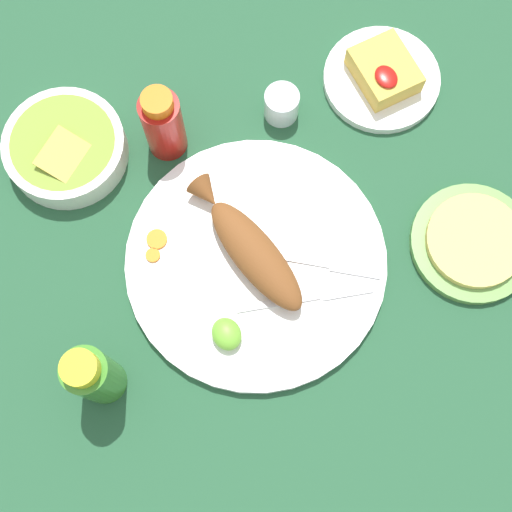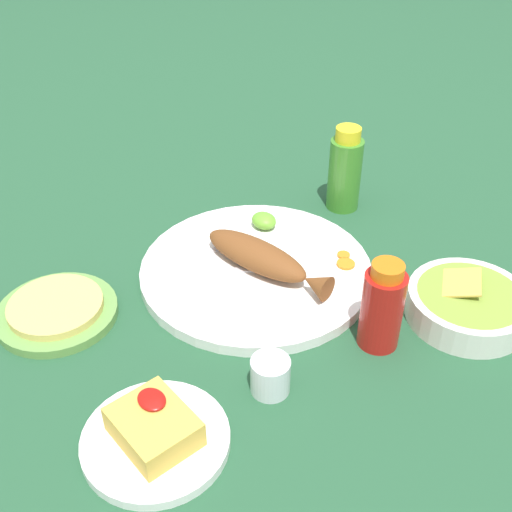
% 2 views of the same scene
% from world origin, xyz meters
% --- Properties ---
extents(ground_plane, '(4.00, 4.00, 0.00)m').
position_xyz_m(ground_plane, '(0.00, 0.00, 0.00)').
color(ground_plane, '#235133').
extents(main_plate, '(0.36, 0.36, 0.02)m').
position_xyz_m(main_plate, '(0.00, 0.00, 0.01)').
color(main_plate, white).
rests_on(main_plate, ground_plane).
extents(fried_fish, '(0.23, 0.09, 0.04)m').
position_xyz_m(fried_fish, '(-0.01, -0.00, 0.04)').
color(fried_fish, brown).
rests_on(fried_fish, main_plate).
extents(fork_near, '(0.12, 0.16, 0.00)m').
position_xyz_m(fork_near, '(0.05, 0.08, 0.02)').
color(fork_near, silver).
rests_on(fork_near, main_plate).
extents(fork_far, '(0.07, 0.18, 0.00)m').
position_xyz_m(fork_far, '(0.08, 0.05, 0.02)').
color(fork_far, silver).
rests_on(fork_far, main_plate).
extents(carrot_slice_near, '(0.03, 0.03, 0.00)m').
position_xyz_m(carrot_slice_near, '(-0.09, -0.11, 0.02)').
color(carrot_slice_near, orange).
rests_on(carrot_slice_near, main_plate).
extents(carrot_slice_mid, '(0.02, 0.02, 0.00)m').
position_xyz_m(carrot_slice_mid, '(-0.07, -0.12, 0.02)').
color(carrot_slice_mid, orange).
rests_on(carrot_slice_mid, main_plate).
extents(lime_wedge_main, '(0.05, 0.04, 0.02)m').
position_xyz_m(lime_wedge_main, '(0.08, -0.08, 0.03)').
color(lime_wedge_main, '#6BB233').
rests_on(lime_wedge_main, main_plate).
extents(hot_sauce_bottle_red, '(0.06, 0.06, 0.13)m').
position_xyz_m(hot_sauce_bottle_red, '(-0.22, -0.03, 0.06)').
color(hot_sauce_bottle_red, '#B21914').
rests_on(hot_sauce_bottle_red, ground_plane).
extents(hot_sauce_bottle_green, '(0.06, 0.06, 0.16)m').
position_xyz_m(hot_sauce_bottle_green, '(0.06, -0.26, 0.07)').
color(hot_sauce_bottle_green, '#3D8428').
rests_on(hot_sauce_bottle_green, ground_plane).
extents(salt_cup, '(0.05, 0.05, 0.05)m').
position_xyz_m(salt_cup, '(-0.19, 0.14, 0.02)').
color(salt_cup, silver).
rests_on(salt_cup, ground_plane).
extents(side_plate_fries, '(0.18, 0.18, 0.01)m').
position_xyz_m(side_plate_fries, '(-0.17, 0.30, 0.01)').
color(side_plate_fries, white).
rests_on(side_plate_fries, ground_plane).
extents(fries_pile, '(0.10, 0.08, 0.04)m').
position_xyz_m(fries_pile, '(-0.17, 0.30, 0.03)').
color(fries_pile, gold).
rests_on(fries_pile, side_plate_fries).
extents(guacamole_bowl, '(0.17, 0.17, 0.06)m').
position_xyz_m(guacamole_bowl, '(-0.27, -0.17, 0.02)').
color(guacamole_bowl, white).
rests_on(guacamole_bowl, ground_plane).
extents(tortilla_plate, '(0.18, 0.18, 0.01)m').
position_xyz_m(tortilla_plate, '(0.11, 0.29, 0.01)').
color(tortilla_plate, '#6B9E4C').
rests_on(tortilla_plate, ground_plane).
extents(tortilla_stack, '(0.14, 0.14, 0.01)m').
position_xyz_m(tortilla_stack, '(0.11, 0.29, 0.02)').
color(tortilla_stack, '#E0C666').
rests_on(tortilla_stack, tortilla_plate).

